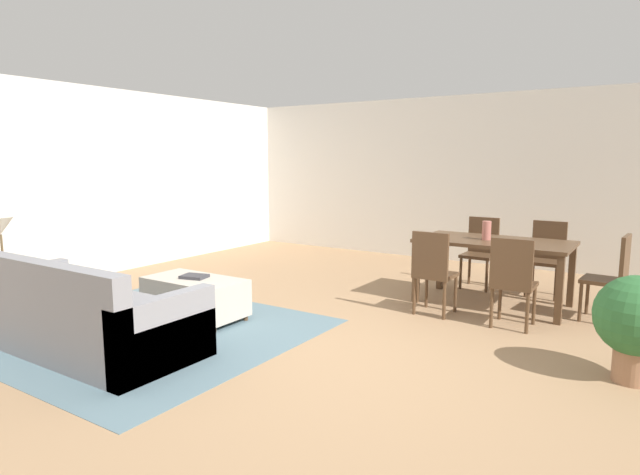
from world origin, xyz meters
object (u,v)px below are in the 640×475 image
object	(u,v)px
ottoman_table	(195,296)
side_table	(5,278)
table_lamp	(0,228)
couch	(78,317)
dining_chair_head_east	(613,273)
dining_chair_near_right	(513,278)
dining_chair_near_left	(433,268)
dining_table	(494,248)
dining_chair_far_left	(481,248)
dining_chair_far_right	(547,254)
book_on_ottoman	(194,276)
potted_plant	(636,320)
vase_centerpiece	(487,230)

from	to	relation	value
ottoman_table	side_table	size ratio (longest dim) A/B	1.93
table_lamp	ottoman_table	bearing A→B (deg)	33.72
couch	dining_chair_head_east	xyz separation A→B (m)	(3.91, 3.47, 0.24)
dining_chair_near_right	dining_chair_head_east	world-z (taller)	same
dining_chair_near_right	dining_chair_near_left	bearing A→B (deg)	179.44
couch	dining_table	size ratio (longest dim) A/B	1.36
couch	dining_chair_far_left	size ratio (longest dim) A/B	2.49
ottoman_table	dining_chair_far_right	size ratio (longest dim) A/B	1.18
table_lamp	dining_chair_far_right	xyz separation A→B (m)	(4.56, 4.20, -0.45)
book_on_ottoman	table_lamp	bearing A→B (deg)	-145.71
side_table	potted_plant	size ratio (longest dim) A/B	0.68
dining_chair_near_left	potted_plant	world-z (taller)	dining_chair_near_left
dining_chair_far_right	dining_chair_head_east	distance (m)	1.14
couch	dining_chair_far_left	xyz separation A→B (m)	(2.30, 4.29, 0.24)
side_table	couch	bearing A→B (deg)	-3.77
couch	side_table	xyz separation A→B (m)	(-1.45, 0.10, 0.16)
table_lamp	book_on_ottoman	world-z (taller)	table_lamp
dining_table	side_table	bearing A→B (deg)	-140.56
dining_chair_near_right	book_on_ottoman	xyz separation A→B (m)	(-2.90, -1.48, -0.07)
dining_chair_head_east	dining_chair_near_right	bearing A→B (deg)	-136.18
potted_plant	vase_centerpiece	bearing A→B (deg)	134.94
dining_table	dining_chair_near_right	world-z (taller)	dining_chair_near_right
table_lamp	potted_plant	xyz separation A→B (m)	(5.64, 1.77, -0.49)
dining_chair_head_east	vase_centerpiece	distance (m)	1.35
dining_chair_far_right	book_on_ottoman	distance (m)	4.25
dining_chair_near_right	table_lamp	bearing A→B (deg)	-150.20
ottoman_table	dining_chair_near_right	size ratio (longest dim) A/B	1.18
dining_table	dining_chair_far_right	xyz separation A→B (m)	(0.43, 0.81, -0.15)
dining_chair_near_right	dining_chair_head_east	size ratio (longest dim) A/B	1.00
dining_table	vase_centerpiece	bearing A→B (deg)	-161.84
dining_chair_far_left	side_table	bearing A→B (deg)	-131.81
dining_chair_near_left	vase_centerpiece	xyz separation A→B (m)	(0.34, 0.76, 0.35)
ottoman_table	dining_chair_near_right	distance (m)	3.26
dining_chair_far_right	book_on_ottoman	size ratio (longest dim) A/B	3.54
dining_chair_far_left	dining_chair_head_east	world-z (taller)	same
ottoman_table	dining_chair_far_left	world-z (taller)	dining_chair_far_left
book_on_ottoman	dining_chair_near_right	bearing A→B (deg)	27.06
dining_chair_near_left	dining_chair_far_right	size ratio (longest dim) A/B	1.00
ottoman_table	dining_chair_head_east	world-z (taller)	dining_chair_head_east
vase_centerpiece	potted_plant	bearing A→B (deg)	-45.06
couch	dining_chair_near_left	world-z (taller)	dining_chair_near_left
dining_table	potted_plant	world-z (taller)	potted_plant
side_table	dining_chair_far_left	xyz separation A→B (m)	(3.75, 4.19, 0.08)
couch	dining_table	bearing A→B (deg)	52.45
table_lamp	vase_centerpiece	world-z (taller)	table_lamp
potted_plant	dining_table	bearing A→B (deg)	132.89
dining_chair_far_left	dining_chair_near_left	bearing A→B (deg)	-91.59
dining_chair_far_right	dining_table	bearing A→B (deg)	-118.27
dining_table	dining_chair_near_left	xyz separation A→B (m)	(-0.42, -0.79, -0.15)
table_lamp	dining_chair_near_right	xyz separation A→B (m)	(4.54, 2.60, -0.45)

